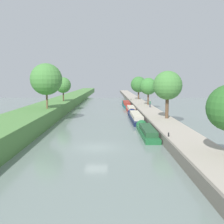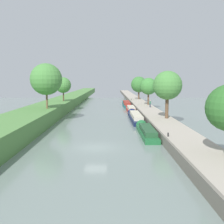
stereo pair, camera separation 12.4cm
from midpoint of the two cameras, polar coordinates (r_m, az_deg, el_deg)
name	(u,v)px [view 1 (the left image)]	position (r m, az deg, el deg)	size (l,w,h in m)	color
ground_plane	(96,147)	(28.90, -3.70, -7.92)	(160.00, 160.00, 0.00)	slate
right_towpath	(187,142)	(29.97, 16.24, -6.56)	(4.41, 260.00, 1.10)	#A89E8E
stone_quay	(166,142)	(29.38, 11.85, -6.65)	(0.25, 260.00, 1.15)	#6B665B
narrowboat_green	(146,131)	(35.70, 7.63, -4.23)	(1.85, 11.30, 1.82)	#1E6033
narrowboat_navy	(135,117)	(48.74, 5.17, -1.04)	(1.99, 15.00, 1.98)	#141E42
narrowboat_red	(131,109)	(62.19, 4.13, 0.70)	(1.88, 10.67, 1.86)	maroon
narrowboat_teal	(126,104)	(74.88, 3.13, 1.86)	(1.97, 13.86, 2.04)	#195B60
tree_rightbank_midnear	(168,86)	(43.43, 12.26, 5.81)	(4.80, 4.80, 7.94)	brown
tree_rightbank_midfar	(148,86)	(66.55, 8.09, 5.70)	(4.34, 4.34, 6.96)	brown
tree_rightbank_far	(139,85)	(86.01, 5.94, 6.15)	(5.26, 5.26, 7.54)	brown
tree_leftbank_downstream	(46,79)	(46.41, -14.58, 7.11)	(5.56, 5.56, 7.96)	brown
tree_leftbank_upstream	(63,85)	(61.83, -10.96, 5.93)	(3.72, 3.72, 5.70)	#4C3828
person_walking	(150,104)	(60.81, 8.46, 1.89)	(0.34, 0.34, 1.66)	#282D42
mooring_bollard_near	(169,135)	(29.89, 12.44, -4.95)	(0.16, 0.16, 0.45)	black
mooring_bollard_far	(131,100)	(81.25, 4.22, 2.81)	(0.16, 0.16, 0.45)	black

